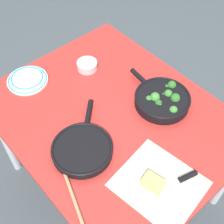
{
  "coord_description": "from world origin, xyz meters",
  "views": [
    {
      "loc": [
        0.71,
        -0.62,
        1.91
      ],
      "look_at": [
        0.0,
        0.0,
        0.75
      ],
      "focal_mm": 50.0,
      "sensor_mm": 36.0,
      "label": 1
    }
  ],
  "objects_px": {
    "skillet_eggs": "(82,149)",
    "prep_bowl_steel": "(87,65)",
    "skillet_broccoli": "(163,99)",
    "dinner_plate_stack": "(27,79)",
    "wooden_spoon": "(68,184)",
    "grater_knife": "(179,181)",
    "cheese_block": "(153,183)"
  },
  "relations": [
    {
      "from": "cheese_block",
      "to": "prep_bowl_steel",
      "type": "relative_size",
      "value": 0.88
    },
    {
      "from": "skillet_eggs",
      "to": "prep_bowl_steel",
      "type": "xyz_separation_m",
      "value": [
        -0.41,
        0.35,
        -0.0
      ]
    },
    {
      "from": "skillet_eggs",
      "to": "grater_knife",
      "type": "height_order",
      "value": "skillet_eggs"
    },
    {
      "from": "skillet_broccoli",
      "to": "grater_knife",
      "type": "bearing_deg",
      "value": 148.91
    },
    {
      "from": "skillet_broccoli",
      "to": "skillet_eggs",
      "type": "relative_size",
      "value": 1.1
    },
    {
      "from": "wooden_spoon",
      "to": "grater_knife",
      "type": "bearing_deg",
      "value": -111.07
    },
    {
      "from": "skillet_broccoli",
      "to": "cheese_block",
      "type": "bearing_deg",
      "value": 135.12
    },
    {
      "from": "grater_knife",
      "to": "prep_bowl_steel",
      "type": "distance_m",
      "value": 0.8
    },
    {
      "from": "skillet_eggs",
      "to": "wooden_spoon",
      "type": "distance_m",
      "value": 0.17
    },
    {
      "from": "dinner_plate_stack",
      "to": "prep_bowl_steel",
      "type": "xyz_separation_m",
      "value": [
        0.13,
        0.3,
        0.01
      ]
    },
    {
      "from": "skillet_broccoli",
      "to": "dinner_plate_stack",
      "type": "height_order",
      "value": "skillet_broccoli"
    },
    {
      "from": "grater_knife",
      "to": "dinner_plate_stack",
      "type": "bearing_deg",
      "value": -64.93
    },
    {
      "from": "skillet_eggs",
      "to": "prep_bowl_steel",
      "type": "bearing_deg",
      "value": 5.87
    },
    {
      "from": "wooden_spoon",
      "to": "cheese_block",
      "type": "distance_m",
      "value": 0.35
    },
    {
      "from": "skillet_eggs",
      "to": "wooden_spoon",
      "type": "height_order",
      "value": "skillet_eggs"
    },
    {
      "from": "prep_bowl_steel",
      "to": "dinner_plate_stack",
      "type": "bearing_deg",
      "value": -113.46
    },
    {
      "from": "skillet_eggs",
      "to": "dinner_plate_stack",
      "type": "bearing_deg",
      "value": 41.18
    },
    {
      "from": "grater_knife",
      "to": "prep_bowl_steel",
      "type": "height_order",
      "value": "prep_bowl_steel"
    },
    {
      "from": "cheese_block",
      "to": "dinner_plate_stack",
      "type": "height_order",
      "value": "cheese_block"
    },
    {
      "from": "skillet_eggs",
      "to": "prep_bowl_steel",
      "type": "relative_size",
      "value": 3.1
    },
    {
      "from": "cheese_block",
      "to": "prep_bowl_steel",
      "type": "distance_m",
      "value": 0.76
    },
    {
      "from": "cheese_block",
      "to": "wooden_spoon",
      "type": "bearing_deg",
      "value": -131.87
    },
    {
      "from": "grater_knife",
      "to": "cheese_block",
      "type": "xyz_separation_m",
      "value": [
        -0.06,
        -0.09,
        0.01
      ]
    },
    {
      "from": "skillet_eggs",
      "to": "prep_bowl_steel",
      "type": "distance_m",
      "value": 0.54
    },
    {
      "from": "skillet_broccoli",
      "to": "dinner_plate_stack",
      "type": "xyz_separation_m",
      "value": [
        -0.58,
        -0.42,
        -0.02
      ]
    },
    {
      "from": "skillet_broccoli",
      "to": "dinner_plate_stack",
      "type": "bearing_deg",
      "value": 42.98
    },
    {
      "from": "skillet_broccoli",
      "to": "prep_bowl_steel",
      "type": "bearing_deg",
      "value": 22.01
    },
    {
      "from": "wooden_spoon",
      "to": "prep_bowl_steel",
      "type": "xyz_separation_m",
      "value": [
        -0.49,
        0.49,
        0.01
      ]
    },
    {
      "from": "wooden_spoon",
      "to": "dinner_plate_stack",
      "type": "bearing_deg",
      "value": 1.91
    },
    {
      "from": "skillet_broccoli",
      "to": "skillet_eggs",
      "type": "height_order",
      "value": "skillet_broccoli"
    },
    {
      "from": "skillet_eggs",
      "to": "grater_knife",
      "type": "bearing_deg",
      "value": -104.74
    },
    {
      "from": "wooden_spoon",
      "to": "dinner_plate_stack",
      "type": "distance_m",
      "value": 0.65
    }
  ]
}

